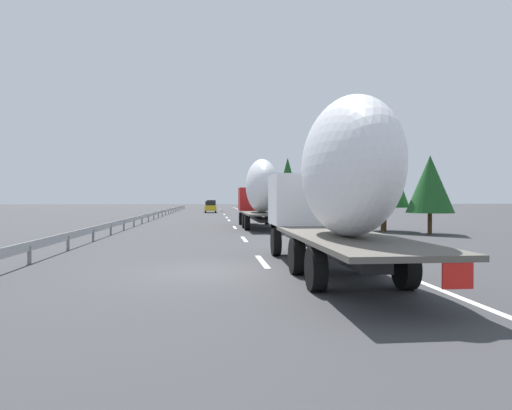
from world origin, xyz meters
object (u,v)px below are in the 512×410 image
(truck_trailing, at_px, (335,183))
(car_yellow_coupe, at_px, (211,207))
(truck_lead, at_px, (260,191))
(car_white_van, at_px, (212,204))
(road_sign, at_px, (269,199))
(car_red_compact, at_px, (211,205))

(truck_trailing, bearing_deg, car_yellow_coupe, 3.63)
(truck_lead, distance_m, car_white_van, 65.18)
(car_white_van, bearing_deg, truck_trailing, -177.67)
(truck_lead, relative_size, road_sign, 3.95)
(car_yellow_coupe, height_order, car_white_van, car_white_van)
(car_yellow_coupe, bearing_deg, road_sign, -160.26)
(truck_trailing, distance_m, road_sign, 39.60)
(truck_trailing, relative_size, car_yellow_coupe, 2.97)
(truck_lead, distance_m, car_yellow_coupe, 38.25)
(car_red_compact, height_order, road_sign, road_sign)
(car_yellow_coupe, distance_m, car_white_van, 27.04)
(car_red_compact, xyz_separation_m, car_white_van, (13.60, -0.19, -0.03))
(car_red_compact, bearing_deg, road_sign, -168.20)
(car_white_van, bearing_deg, truck_lead, -176.94)
(truck_lead, relative_size, car_yellow_coupe, 3.02)
(truck_trailing, bearing_deg, truck_lead, 0.00)
(truck_lead, height_order, road_sign, truck_lead)
(road_sign, bearing_deg, car_yellow_coupe, 19.74)
(car_red_compact, bearing_deg, car_yellow_coupe, 179.84)
(car_yellow_coupe, height_order, car_red_compact, car_red_compact)
(car_yellow_coupe, distance_m, car_red_compact, 13.44)
(truck_trailing, bearing_deg, road_sign, -4.49)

